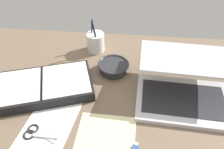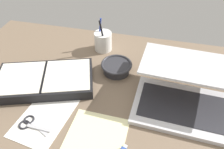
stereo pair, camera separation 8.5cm
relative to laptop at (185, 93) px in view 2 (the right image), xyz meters
The scene contains 7 objects.
desk_top 31.59cm from the laptop, 166.37° to the right, with size 140.00×100.00×2.00cm, color #75604C.
laptop is the anchor object (origin of this frame).
bowl 30.58cm from the laptop, 157.13° to the left, with size 13.58×13.58×4.56cm.
pen_cup 46.67cm from the laptop, 144.75° to the left, with size 8.44×8.44×16.94cm.
planner 55.05cm from the laptop, behind, with size 43.31×31.93×4.68cm.
scissors 56.33cm from the laptop, 156.66° to the right, with size 12.13×6.89×0.80cm.
paper_sheet_beside_planner 50.31cm from the laptop, 161.25° to the right, with size 16.29×28.10×0.16cm, color white.
Camera 2 is at (16.76, -51.75, 65.92)cm, focal length 35.00 mm.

